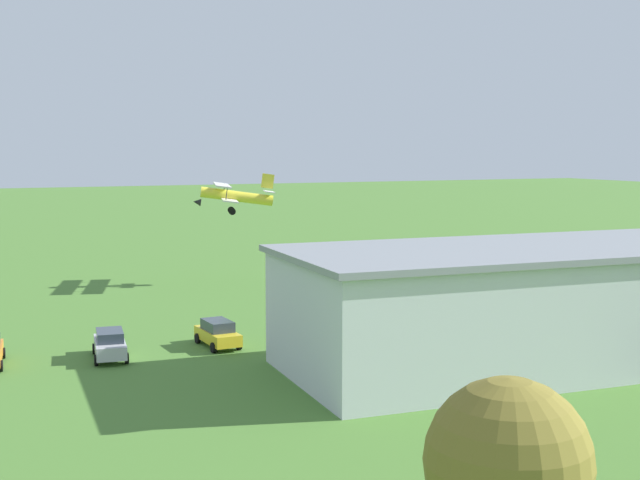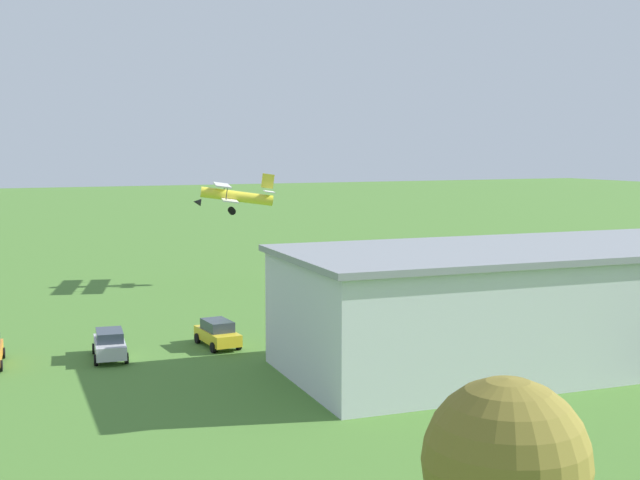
% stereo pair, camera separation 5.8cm
% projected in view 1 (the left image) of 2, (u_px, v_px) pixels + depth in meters
% --- Properties ---
extents(ground_plane, '(400.00, 400.00, 0.00)m').
position_uv_depth(ground_plane, '(311.00, 274.00, 85.08)').
color(ground_plane, '#47752D').
extents(hangar, '(33.24, 14.06, 6.87)m').
position_uv_depth(hangar, '(557.00, 303.00, 50.16)').
color(hangar, silver).
rests_on(hangar, ground_plane).
extents(biplane, '(7.59, 8.52, 3.73)m').
position_uv_depth(biplane, '(233.00, 195.00, 78.28)').
color(biplane, yellow).
extents(car_yellow, '(2.09, 4.34, 1.68)m').
position_uv_depth(car_yellow, '(218.00, 333.00, 53.91)').
color(car_yellow, gold).
rests_on(car_yellow, ground_plane).
extents(car_silver, '(2.37, 4.51, 1.70)m').
position_uv_depth(car_silver, '(110.00, 344.00, 50.82)').
color(car_silver, '#B7B7BC').
rests_on(car_silver, ground_plane).
extents(person_by_parked_cars, '(0.53, 0.53, 1.63)m').
position_uv_depth(person_by_parked_cars, '(556.00, 295.00, 67.85)').
color(person_by_parked_cars, '#B23333').
rests_on(person_by_parked_cars, ground_plane).
extents(person_beside_truck, '(0.51, 0.51, 1.72)m').
position_uv_depth(person_beside_truck, '(582.00, 295.00, 67.86)').
color(person_beside_truck, '#B23333').
rests_on(person_beside_truck, ground_plane).
extents(person_crossing_taxiway, '(0.43, 0.43, 1.70)m').
position_uv_depth(person_crossing_taxiway, '(597.00, 295.00, 67.74)').
color(person_crossing_taxiway, '#3F3F47').
rests_on(person_crossing_taxiway, ground_plane).
extents(tree_behind_hangar_right, '(3.96, 3.96, 7.19)m').
position_uv_depth(tree_behind_hangar_right, '(508.00, 464.00, 19.99)').
color(tree_behind_hangar_right, brown).
rests_on(tree_behind_hangar_right, ground_plane).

